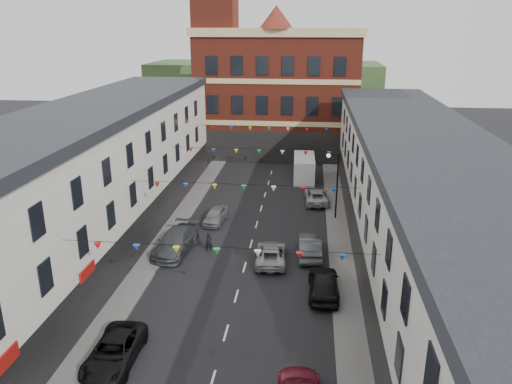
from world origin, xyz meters
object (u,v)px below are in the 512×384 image
at_px(car_left_c, 114,351).
at_px(pedestrian, 209,243).
at_px(car_right_e, 310,246).
at_px(white_van, 304,168).
at_px(car_left_d, 176,242).
at_px(car_left_e, 216,215).
at_px(car_right_d, 324,283).
at_px(moving_car, 271,254).
at_px(street_lamp, 335,177).
at_px(car_right_f, 316,196).

relative_size(car_left_c, pedestrian, 3.14).
bearing_deg(car_right_e, white_van, -90.49).
xyz_separation_m(car_left_d, car_left_e, (1.90, 6.15, -0.17)).
height_order(car_right_d, moving_car, car_right_d).
relative_size(street_lamp, pedestrian, 3.86).
bearing_deg(car_right_f, car_left_c, 64.09).
bearing_deg(car_left_c, white_van, 74.20).
xyz_separation_m(car_left_e, pedestrian, (0.60, -5.93, 0.12)).
relative_size(car_right_f, pedestrian, 3.07).
distance_m(car_right_d, moving_car, 5.65).
bearing_deg(moving_car, white_van, -98.58).
bearing_deg(white_van, car_right_f, -81.44).
xyz_separation_m(car_left_c, car_left_e, (1.59, 19.29, -0.02)).
height_order(car_right_e, white_van, white_van).
height_order(car_left_d, white_van, white_van).
distance_m(car_right_e, white_van, 19.34).
relative_size(car_right_d, pedestrian, 3.05).
height_order(street_lamp, moving_car, street_lamp).
height_order(street_lamp, car_right_e, street_lamp).
distance_m(street_lamp, car_right_f, 5.49).
bearing_deg(car_right_d, car_right_e, -81.15).
bearing_deg(car_right_e, pedestrian, -0.86).
distance_m(car_right_d, pedestrian, 10.07).
bearing_deg(car_left_e, moving_car, -47.37).
height_order(car_left_e, car_right_d, car_right_d).
relative_size(car_right_e, car_right_f, 0.98).
xyz_separation_m(street_lamp, car_left_e, (-10.15, -1.88, -3.24)).
xyz_separation_m(car_left_e, white_van, (7.40, 13.64, 0.63)).
relative_size(street_lamp, car_right_e, 1.29).
xyz_separation_m(car_right_e, pedestrian, (-7.57, -0.25, 0.01)).
relative_size(street_lamp, car_left_e, 1.55).
distance_m(car_left_c, white_van, 34.13).
xyz_separation_m(car_left_d, car_right_d, (11.00, -5.18, -0.02)).
bearing_deg(car_left_d, moving_car, -0.95).
bearing_deg(white_van, car_left_e, -120.02).
height_order(street_lamp, car_left_e, street_lamp).
xyz_separation_m(car_right_f, moving_car, (-3.34, -13.14, -0.01)).
xyz_separation_m(car_left_c, car_right_d, (10.69, 7.96, 0.13)).
distance_m(car_left_c, pedestrian, 13.53).
bearing_deg(car_left_d, pedestrian, 11.18).
bearing_deg(car_left_e, street_lamp, 15.73).
relative_size(car_right_e, pedestrian, 3.00).
relative_size(street_lamp, moving_car, 1.28).
bearing_deg(car_left_e, car_left_c, -89.49).
relative_size(car_left_e, pedestrian, 2.49).
distance_m(car_right_f, pedestrian, 14.51).
height_order(car_left_c, car_left_d, car_left_d).
height_order(car_right_d, pedestrian, car_right_d).
relative_size(car_left_c, car_left_d, 0.86).
height_order(street_lamp, white_van, street_lamp).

